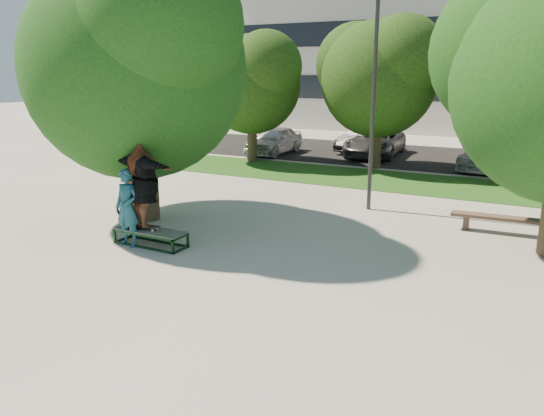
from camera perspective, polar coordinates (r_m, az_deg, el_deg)
The scene contains 17 objects.
ground at distance 12.16m, azimuth -1.53°, elevation -4.78°, with size 120.00×120.00×0.00m, color gray.
grass_strip at distance 20.43m, azimuth 14.21°, elevation 2.71°, with size 30.00×4.00×0.02m, color #1B4413.
asphalt_strip at distance 26.90m, azimuth 15.54°, elevation 5.35°, with size 40.00×8.00×0.01m, color black.
tree_left at distance 14.91m, azimuth -14.54°, elevation 15.60°, with size 6.96×5.95×7.12m.
bg_tree_left at distance 24.36m, azimuth -2.28°, elevation 13.78°, with size 5.28×4.51×5.77m.
bg_tree_mid at distance 23.08m, azimuth 11.30°, elevation 14.19°, with size 5.76×4.92×6.24m.
bg_tree_right at distance 21.60m, azimuth 25.23°, elevation 11.74°, with size 5.04×4.31×5.43m.
lamppost at distance 15.72m, azimuth 10.84°, elevation 11.08°, with size 0.25×0.15×6.11m.
office_building at distance 42.85m, azimuth 18.57°, elevation 19.06°, with size 30.00×14.12×16.00m.
grind_box at distance 12.91m, azimuth -12.91°, elevation -3.12°, with size 1.80×0.60×0.38m.
skater_rig at distance 12.69m, azimuth -13.69°, elevation 2.34°, with size 2.50×1.29×2.04m.
bystander at distance 12.82m, azimuth -15.30°, elevation 0.02°, with size 0.68×0.44×1.85m, color #184C5D.
bench at distance 14.66m, azimuth 24.39°, elevation -1.20°, with size 2.95×0.56×0.45m.
car_silver_a at distance 26.75m, azimuth 0.20°, elevation 7.30°, with size 1.62×4.04×1.38m, color silver.
car_dark at distance 27.93m, azimuth 10.05°, elevation 7.37°, with size 1.44×4.13×1.36m, color black.
car_grey at distance 26.58m, azimuth 11.04°, elevation 6.98°, with size 2.27×4.92×1.37m, color #595A5E.
car_silver_b at distance 24.39m, azimuth 22.55°, elevation 5.43°, with size 1.82×4.48×1.30m, color #AEADB2.
Camera 1 is at (5.67, -9.99, 4.00)m, focal length 35.00 mm.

